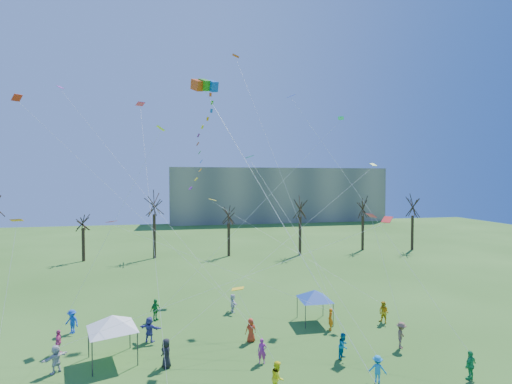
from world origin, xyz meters
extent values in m
cube|color=gray|center=(22.00, 82.00, 7.50)|extent=(60.00, 14.00, 15.00)
cylinder|color=black|center=(-18.49, 37.67, 2.40)|extent=(0.44, 0.44, 4.80)
cylinder|color=black|center=(-8.58, 37.76, 3.30)|extent=(0.44, 0.44, 6.60)
cylinder|color=black|center=(2.53, 37.05, 2.53)|extent=(0.44, 0.44, 5.06)
cylinder|color=black|center=(13.57, 35.71, 2.99)|extent=(0.44, 0.44, 5.98)
cylinder|color=black|center=(25.09, 37.41, 2.85)|extent=(0.44, 0.44, 5.70)
cylinder|color=black|center=(33.28, 35.85, 2.90)|extent=(0.44, 0.44, 5.79)
cube|color=#E54810|center=(-3.07, 8.96, 18.60)|extent=(0.96, 1.22, 1.07)
cube|color=#2A9C14|center=(-2.54, 8.96, 18.60)|extent=(0.96, 1.22, 1.07)
cube|color=blue|center=(-2.01, 8.96, 18.60)|extent=(0.96, 1.22, 1.07)
cylinder|color=white|center=(1.05, 2.92, 10.20)|extent=(0.02, 0.02, 20.74)
cylinder|color=#3F3F44|center=(-9.48, 5.15, 1.06)|extent=(0.09, 0.09, 2.12)
cylinder|color=#3F3F44|center=(-6.99, 5.98, 1.06)|extent=(0.09, 0.09, 2.12)
cylinder|color=#3F3F44|center=(-10.31, 7.64, 1.06)|extent=(0.09, 0.09, 2.12)
cylinder|color=#3F3F44|center=(-7.82, 8.47, 1.06)|extent=(0.09, 0.09, 2.12)
pyramid|color=white|center=(-8.65, 6.81, 2.58)|extent=(3.84, 3.84, 0.91)
cylinder|color=#3F3F44|center=(5.30, 9.22, 0.94)|extent=(0.06, 0.06, 1.87)
cylinder|color=#3F3F44|center=(7.62, 9.16, 0.94)|extent=(0.06, 0.06, 1.87)
cylinder|color=#3F3F44|center=(5.37, 11.54, 0.94)|extent=(0.06, 0.06, 1.87)
cylinder|color=#3F3F44|center=(7.68, 11.48, 0.94)|extent=(0.06, 0.06, 1.87)
pyramid|color=#2048A2|center=(6.49, 10.35, 2.27)|extent=(3.57, 3.57, 0.80)
imported|color=#FFF81A|center=(0.97, 1.36, 0.90)|extent=(0.87, 1.01, 1.80)
imported|color=#198CCF|center=(6.95, 1.27, 0.79)|extent=(1.17, 0.98, 1.57)
imported|color=#23A056|center=(12.47, 0.48, 0.86)|extent=(1.09, 0.74, 1.72)
imported|color=silver|center=(-11.78, 6.03, 0.85)|extent=(1.45, 1.50, 1.70)
imported|color=black|center=(-5.20, 5.40, 0.90)|extent=(0.93, 1.05, 1.80)
imported|color=#9F2789|center=(0.82, 4.69, 0.79)|extent=(0.66, 0.52, 1.58)
imported|color=#0B759F|center=(6.21, 4.26, 0.84)|extent=(1.03, 1.01, 1.67)
imported|color=brown|center=(10.81, 4.80, 0.92)|extent=(1.30, 1.33, 1.83)
imported|color=#E94D98|center=(-12.42, 8.48, 0.83)|extent=(0.60, 1.04, 1.67)
imported|color=#4D4BA2|center=(-6.58, 9.23, 0.92)|extent=(1.77, 1.20, 1.83)
imported|color=red|center=(0.66, 7.84, 0.84)|extent=(0.91, 0.68, 1.69)
imported|color=orange|center=(7.14, 8.60, 0.85)|extent=(0.53, 0.69, 1.69)
imported|color=gold|center=(11.98, 9.02, 0.88)|extent=(0.99, 1.07, 1.76)
imported|color=blue|center=(-12.56, 11.86, 0.91)|extent=(1.36, 1.17, 1.83)
imported|color=#1D8733|center=(-6.50, 13.23, 0.90)|extent=(1.00, 1.09, 1.79)
imported|color=silver|center=(0.12, 13.81, 0.81)|extent=(0.65, 1.55, 1.62)
cube|color=orange|center=(-12.92, 4.10, 9.59)|extent=(0.70, 0.82, 0.20)
cylinder|color=white|center=(-12.92, 2.53, 5.44)|extent=(0.01, 0.01, 8.48)
cube|color=#FB2977|center=(-7.42, 12.42, 17.80)|extent=(0.83, 0.91, 0.20)
cylinder|color=white|center=(-6.13, 6.32, 9.55)|extent=(0.01, 0.01, 20.35)
cube|color=yellow|center=(-1.10, 2.26, 5.69)|extent=(0.77, 0.66, 0.15)
cylinder|color=white|center=(-0.06, 1.81, 3.49)|extent=(0.01, 0.01, 4.58)
cube|color=#1AC3A0|center=(1.06, 10.52, 13.60)|extent=(0.71, 0.58, 0.24)
cylinder|color=white|center=(4.00, 5.89, 7.45)|extent=(0.01, 0.01, 16.18)
cube|color=blue|center=(6.99, 18.94, 20.56)|extent=(0.87, 0.78, 0.35)
cylinder|color=white|center=(9.73, 9.71, 10.93)|extent=(0.01, 0.01, 26.96)
cube|color=red|center=(8.62, 3.22, 9.26)|extent=(0.88, 0.87, 0.35)
cylinder|color=white|center=(-1.58, 4.62, 5.28)|extent=(0.01, 0.01, 21.93)
cube|color=#AFF239|center=(13.77, 14.14, 13.24)|extent=(0.56, 0.66, 0.29)
cylinder|color=white|center=(4.29, 9.77, 7.27)|extent=(0.01, 0.01, 23.86)
cube|color=purple|center=(-15.50, 19.67, 20.54)|extent=(0.74, 0.72, 0.31)
cylinder|color=white|center=(-7.34, 12.18, 10.92)|extent=(0.01, 0.01, 29.08)
cube|color=#DC460B|center=(1.35, 20.46, 24.85)|extent=(0.74, 0.61, 0.31)
cylinder|color=white|center=(3.78, 12.36, 13.08)|extent=(0.01, 0.01, 28.67)
cube|color=#EB2752|center=(10.00, 7.62, 9.05)|extent=(0.91, 0.85, 0.36)
cylinder|color=white|center=(10.40, 6.21, 5.17)|extent=(0.01, 0.01, 7.91)
cube|color=#D0F71A|center=(-5.71, 9.96, 15.58)|extent=(0.67, 0.62, 0.36)
cylinder|color=white|center=(-9.06, 9.22, 8.44)|extent=(0.01, 0.01, 15.48)
cube|color=#1BCDC3|center=(11.49, 16.51, 18.00)|extent=(0.83, 0.90, 0.24)
cylinder|color=white|center=(2.46, 12.87, 9.65)|extent=(0.01, 0.01, 25.40)
cube|color=red|center=(-16.73, 13.64, 18.14)|extent=(0.91, 0.91, 0.45)
cylinder|color=white|center=(-8.04, 10.74, 9.72)|extent=(0.01, 0.01, 24.62)
cube|color=#EF2758|center=(-9.65, 12.14, 8.51)|extent=(0.91, 0.92, 0.17)
cylinder|color=white|center=(-1.26, 10.37, 4.90)|extent=(0.01, 0.01, 18.46)
cube|color=yellow|center=(-1.16, 20.28, 9.67)|extent=(0.83, 0.66, 0.24)
cylinder|color=white|center=(5.41, 14.65, 5.49)|extent=(0.01, 0.01, 19.05)
camera|label=1|loc=(-3.92, -17.27, 11.79)|focal=25.00mm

